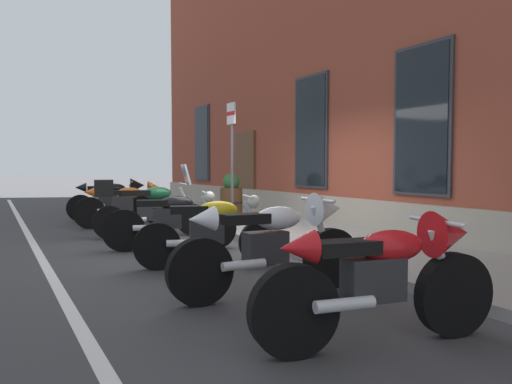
% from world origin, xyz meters
% --- Properties ---
extents(ground_plane, '(140.00, 140.00, 0.00)m').
position_xyz_m(ground_plane, '(0.00, 0.00, 0.00)').
color(ground_plane, '#38383A').
extents(sidewalk, '(28.09, 2.51, 0.12)m').
position_xyz_m(sidewalk, '(0.00, 1.26, 0.06)').
color(sidewalk, gray).
rests_on(sidewalk, ground_plane).
extents(lane_stripe, '(28.09, 0.12, 0.01)m').
position_xyz_m(lane_stripe, '(0.00, -3.20, 0.00)').
color(lane_stripe, silver).
rests_on(lane_stripe, ground_plane).
extents(brick_pub_facade, '(22.09, 6.44, 10.01)m').
position_xyz_m(brick_pub_facade, '(0.00, 5.68, 4.99)').
color(brick_pub_facade, brown).
rests_on(brick_pub_facade, ground_plane).
extents(motorcycle_black_sport, '(0.76, 2.01, 1.04)m').
position_xyz_m(motorcycle_black_sport, '(-4.74, -1.17, 0.56)').
color(motorcycle_black_sport, black).
rests_on(motorcycle_black_sport, ground_plane).
extents(motorcycle_orange_sport, '(0.64, 2.12, 1.00)m').
position_xyz_m(motorcycle_orange_sport, '(-3.23, -1.19, 0.55)').
color(motorcycle_orange_sport, black).
rests_on(motorcycle_orange_sport, ground_plane).
extents(motorcycle_green_touring, '(0.74, 2.13, 1.38)m').
position_xyz_m(motorcycle_green_touring, '(-1.53, -1.30, 0.57)').
color(motorcycle_green_touring, black).
rests_on(motorcycle_green_touring, ground_plane).
extents(motorcycle_black_naked, '(0.86, 2.04, 0.93)m').
position_xyz_m(motorcycle_black_naked, '(-0.03, -1.31, 0.47)').
color(motorcycle_black_naked, black).
rests_on(motorcycle_black_naked, ground_plane).
extents(motorcycle_yellow_naked, '(0.79, 1.93, 0.95)m').
position_xyz_m(motorcycle_yellow_naked, '(1.50, -1.28, 0.47)').
color(motorcycle_yellow_naked, black).
rests_on(motorcycle_yellow_naked, ground_plane).
extents(motorcycle_white_sport, '(0.62, 2.18, 1.05)m').
position_xyz_m(motorcycle_white_sport, '(3.08, -1.25, 0.57)').
color(motorcycle_white_sport, black).
rests_on(motorcycle_white_sport, ground_plane).
extents(motorcycle_red_sport, '(0.66, 2.01, 0.99)m').
position_xyz_m(motorcycle_red_sport, '(4.67, -1.26, 0.55)').
color(motorcycle_red_sport, black).
rests_on(motorcycle_red_sport, ground_plane).
extents(parking_sign, '(0.36, 0.07, 2.56)m').
position_xyz_m(parking_sign, '(-1.79, 0.62, 1.77)').
color(parking_sign, '#4C4C51').
rests_on(parking_sign, sidewalk).
extents(barrel_planter, '(0.56, 0.56, 1.04)m').
position_xyz_m(barrel_planter, '(-3.07, 1.23, 0.58)').
color(barrel_planter, brown).
rests_on(barrel_planter, sidewalk).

